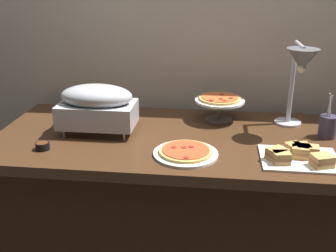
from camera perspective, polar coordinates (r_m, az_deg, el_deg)
back_wall at (r=2.38m, az=3.64°, el=13.04°), size 4.40×0.04×2.40m
buffet_table at (r=2.18m, az=2.36°, el=-10.60°), size 1.90×0.84×0.76m
chafing_dish at (r=2.04m, az=-9.95°, el=2.84°), size 0.38×0.22×0.25m
heat_lamp at (r=2.03m, az=18.08°, el=7.86°), size 0.15×0.33×0.44m
pizza_plate_front at (r=1.80m, az=2.50°, el=-3.74°), size 0.29×0.29×0.03m
pizza_plate_center at (r=2.21m, az=7.28°, el=3.40°), size 0.27×0.27×0.14m
sandwich_platter at (r=1.83m, az=17.95°, el=-3.99°), size 0.33×0.26×0.06m
sauce_cup_near at (r=1.94m, az=-17.24°, el=-2.66°), size 0.06×0.06×0.03m
utensil_holder at (r=2.12m, az=21.56°, el=-0.02°), size 0.08×0.08×0.23m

